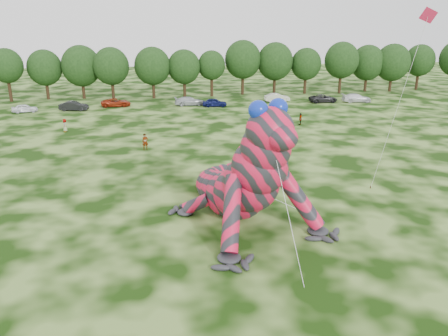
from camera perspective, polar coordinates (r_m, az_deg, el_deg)
ground at (r=31.90m, az=10.00°, el=-7.34°), size 240.00×240.00×0.00m
inflatable_gecko at (r=31.55m, az=0.79°, el=1.81°), size 21.54×23.22×9.38m
flying_kite at (r=36.44m, az=24.65°, el=16.16°), size 2.43×2.96×14.96m
tree_3 at (r=88.47m, az=-26.42°, el=10.80°), size 5.81×5.23×9.44m
tree_4 at (r=88.50m, az=-22.29°, el=11.22°), size 6.22×5.60×9.06m
tree_5 at (r=86.96m, az=-18.10°, el=11.82°), size 7.16×6.44×9.80m
tree_6 at (r=84.56m, az=-14.46°, el=11.86°), size 6.52×5.86×9.49m
tree_7 at (r=84.33m, az=-9.29°, el=12.18°), size 6.68×6.01×9.48m
tree_8 at (r=84.72m, az=-5.22°, el=12.18°), size 6.14×5.53×8.94m
tree_9 at (r=85.61m, az=-1.63°, el=12.23°), size 5.27×4.74×8.68m
tree_10 at (r=87.75m, az=2.47°, el=12.97°), size 7.09×6.38×10.50m
tree_11 at (r=88.87m, az=6.66°, el=12.80°), size 7.01×6.31×10.07m
tree_12 at (r=90.35m, az=10.63°, el=12.36°), size 5.99×5.39×8.97m
tree_13 at (r=92.33m, az=15.05°, el=12.54°), size 6.83×6.15×10.13m
tree_14 at (r=96.49m, az=18.18°, el=12.27°), size 6.82×6.14×9.40m
tree_15 at (r=98.01m, az=21.11°, el=12.12°), size 7.17×6.45×9.63m
tree_16 at (r=102.98m, az=24.11°, el=11.94°), size 6.26×5.63×9.37m
car_0 at (r=77.20m, az=-24.58°, el=7.11°), size 4.10×2.25×1.32m
car_1 at (r=75.77m, az=-19.02°, el=7.66°), size 4.77×2.25×1.51m
car_2 at (r=77.50m, az=-13.93°, el=8.30°), size 5.04×2.47×1.38m
car_3 at (r=76.57m, az=-4.54°, el=8.70°), size 5.18×2.35×1.47m
car_4 at (r=75.24m, az=-1.23°, el=8.56°), size 4.29×2.03×1.42m
car_5 at (r=80.58m, az=6.94°, el=9.12°), size 4.54×1.63×1.49m
car_6 at (r=81.28m, az=12.83°, el=8.85°), size 5.18×2.59×1.41m
car_7 at (r=82.98m, az=16.93°, el=8.74°), size 5.37×2.57×1.51m
spectator_4 at (r=61.28m, az=-20.06°, el=5.25°), size 0.62×0.88×1.70m
spectator_3 at (r=62.45m, az=9.94°, el=6.31°), size 0.61×1.03×1.65m
spectator_5 at (r=51.10m, az=5.81°, el=3.73°), size 0.69×1.51×1.57m
spectator_2 at (r=64.04m, az=8.01°, el=6.82°), size 1.35×0.99×1.88m
spectator_0 at (r=50.01m, az=-10.25°, el=3.38°), size 0.75×0.55×1.88m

